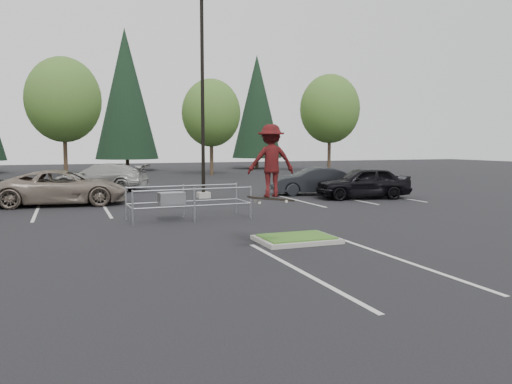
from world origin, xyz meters
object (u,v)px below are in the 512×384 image
object	(u,v)px
decid_d	(329,111)
decid_b	(63,102)
car_l_tan	(63,187)
car_far_silver	(103,177)
conif_c	(257,107)
light_pole	(203,108)
conif_b	(126,94)
car_r_black	(363,183)
cart_corral	(176,199)
car_r_charc	(313,181)
skateboarder	(271,161)
decid_c	(211,115)

from	to	relation	value
decid_d	decid_b	bearing A→B (deg)	179.52
car_l_tan	car_far_silver	size ratio (longest dim) A/B	1.03
car_far_silver	conif_c	bearing A→B (deg)	164.54
light_pole	car_far_silver	xyz separation A→B (m)	(-4.52, 6.00, -3.76)
light_pole	car_l_tan	size ratio (longest dim) A/B	1.79
conif_b	car_r_black	size ratio (longest dim) A/B	3.08
car_l_tan	decid_d	bearing A→B (deg)	-45.71
decid_d	car_l_tan	distance (m)	31.06
cart_corral	car_far_silver	size ratio (longest dim) A/B	0.79
conif_c	car_r_charc	bearing A→B (deg)	-105.00
decid_d	cart_corral	xyz separation A→B (m)	(-20.36, -25.23, -5.14)
car_l_tan	car_far_silver	distance (m)	6.85
conif_c	car_l_tan	distance (m)	35.04
decid_d	skateboarder	bearing A→B (deg)	-121.49
skateboarder	car_far_silver	size ratio (longest dim) A/B	0.36
light_pole	car_far_silver	bearing A→B (deg)	126.97
decid_d	car_r_charc	xyz separation A→B (m)	(-11.49, -18.83, -5.17)
light_pole	conif_b	bearing A→B (deg)	91.01
conif_c	car_l_tan	bearing A→B (deg)	-125.78
conif_c	car_far_silver	xyz separation A→B (m)	(-18.02, -21.50, -6.05)
car_far_silver	light_pole	bearing A→B (deg)	61.47
conif_b	car_l_tan	world-z (taller)	conif_b
skateboarder	car_l_tan	bearing A→B (deg)	-59.18
light_pole	cart_corral	world-z (taller)	light_pole
light_pole	car_l_tan	world-z (taller)	light_pole
decid_c	skateboarder	size ratio (longest dim) A/B	4.24
skateboarder	car_far_silver	distance (m)	19.27
cart_corral	car_r_black	size ratio (longest dim) A/B	0.93
decid_c	decid_d	xyz separation A→B (m)	(12.00, 0.50, 0.66)
decid_d	conif_b	size ratio (longest dim) A/B	0.65
car_r_charc	car_l_tan	bearing A→B (deg)	-77.23
decid_c	car_r_charc	xyz separation A→B (m)	(0.51, -18.33, -4.51)
decid_d	car_r_black	bearing A→B (deg)	-115.01
decid_c	car_r_charc	distance (m)	18.89
conif_b	conif_c	bearing A→B (deg)	-4.09
cart_corral	car_r_charc	xyz separation A→B (m)	(8.87, 6.40, -0.03)
decid_d	car_l_tan	size ratio (longest dim) A/B	1.66
cart_corral	skateboarder	world-z (taller)	skateboarder
car_l_tan	car_far_silver	world-z (taller)	car_far_silver
decid_c	car_r_charc	bearing A→B (deg)	-88.41
car_r_charc	car_r_black	bearing A→B (deg)	42.92
car_far_silver	skateboarder	bearing A→B (deg)	32.93
cart_corral	skateboarder	distance (m)	6.40
cart_corral	car_l_tan	size ratio (longest dim) A/B	0.77
decid_d	conif_b	world-z (taller)	conif_b
conif_b	decid_c	bearing A→B (deg)	-60.68
decid_d	car_r_black	size ratio (longest dim) A/B	2.01
skateboarder	car_far_silver	world-z (taller)	skateboarder
car_l_tan	decid_c	bearing A→B (deg)	-27.21
decid_b	car_far_silver	distance (m)	13.73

